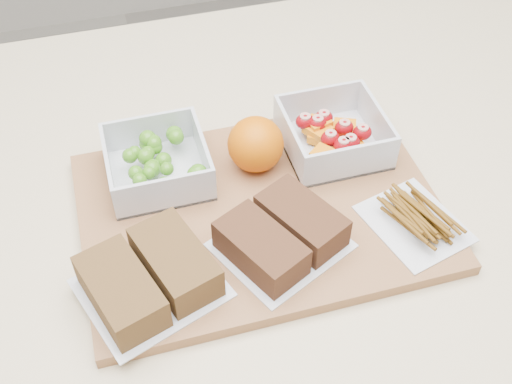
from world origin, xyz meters
TOP-DOWN VIEW (x-y plane):
  - counter at (0.00, 0.00)m, footprint 1.20×0.90m
  - cutting_board at (0.02, -0.01)m, footprint 0.42×0.30m
  - grape_container at (-0.09, 0.07)m, footprint 0.12×0.12m
  - fruit_container at (0.13, 0.06)m, footprint 0.12×0.12m
  - orange at (0.03, 0.06)m, footprint 0.07×0.07m
  - sandwich_bag_left at (-0.13, -0.09)m, footprint 0.17×0.16m
  - sandwich_bag_center at (0.02, -0.07)m, footprint 0.17×0.16m
  - pretzel_bag at (0.18, -0.09)m, footprint 0.12×0.13m

SIDE VIEW (x-z plane):
  - counter at x=0.00m, z-range 0.00..0.90m
  - cutting_board at x=0.02m, z-range 0.90..0.92m
  - pretzel_bag at x=0.18m, z-range 0.92..0.94m
  - sandwich_bag_center at x=0.02m, z-range 0.92..0.96m
  - fruit_container at x=0.13m, z-range 0.91..0.96m
  - sandwich_bag_left at x=-0.13m, z-range 0.92..0.96m
  - grape_container at x=-0.09m, z-range 0.91..0.96m
  - orange at x=0.03m, z-range 0.92..0.99m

